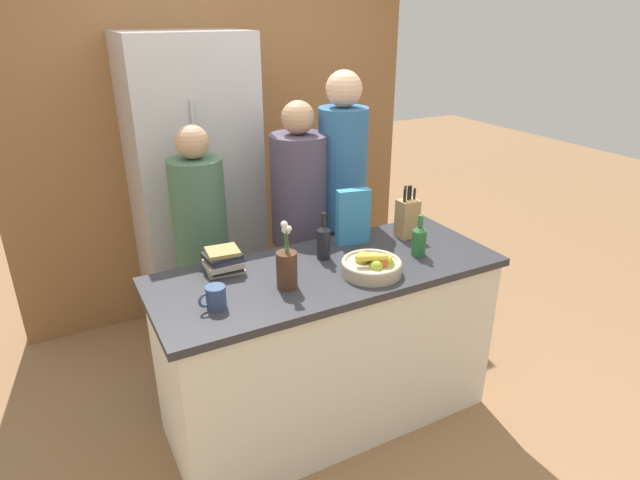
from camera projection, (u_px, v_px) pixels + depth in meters
The scene contains 15 objects.
ground_plane at pixel (327, 414), 3.07m from camera, with size 14.00×14.00×0.00m, color #936B47.
kitchen_island at pixel (328, 345), 2.88m from camera, with size 1.79×0.71×0.94m.
back_wall_wood at pixel (220, 135), 3.88m from camera, with size 2.99×0.12×2.60m.
refrigerator at pixel (196, 193), 3.57m from camera, with size 0.77×0.63×2.03m.
fruit_bowl at pixel (372, 265), 2.62m from camera, with size 0.30×0.30×0.12m.
knife_block at pixel (407, 218), 3.03m from camera, with size 0.11×0.09×0.30m.
flower_vase at pixel (287, 267), 2.47m from camera, with size 0.10×0.10×0.33m.
cereal_box at pixel (353, 217), 2.93m from camera, with size 0.19×0.09×0.31m.
coffee_mug at pixel (215, 297), 2.32m from camera, with size 0.13×0.09×0.10m.
book_stack at pixel (224, 261), 2.64m from camera, with size 0.20×0.16×0.12m.
bottle_oil at pixel (324, 240), 2.77m from camera, with size 0.07×0.07×0.25m.
bottle_vinegar at pixel (419, 239), 2.81m from camera, with size 0.08×0.08×0.22m.
person_at_sink at pixel (202, 244), 3.08m from camera, with size 0.30×0.30×1.58m.
person_in_blue at pixel (300, 221), 3.31m from camera, with size 0.34×0.34×1.67m.
person_in_red_tee at pixel (342, 199), 3.34m from camera, with size 0.30×0.30×1.83m.
Camera 1 is at (-1.18, -2.11, 2.14)m, focal length 30.00 mm.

